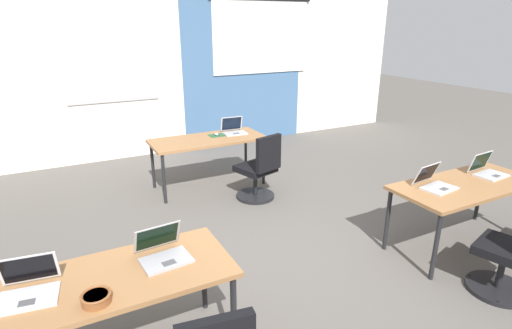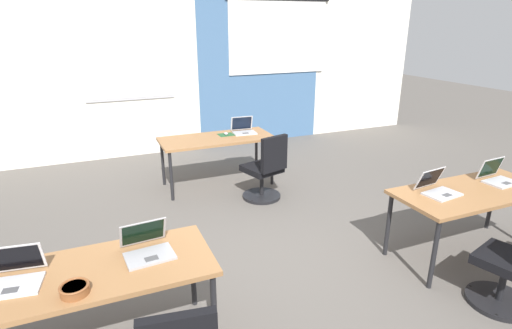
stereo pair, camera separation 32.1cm
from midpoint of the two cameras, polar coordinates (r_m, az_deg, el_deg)
ground_plane at (r=4.21m, az=2.36°, el=-13.25°), size 24.00×24.00×0.00m
back_wall_assembly at (r=7.53m, az=-13.61°, el=12.40°), size 10.00×0.27×2.80m
desk_near_left at (r=2.94m, az=-23.03°, el=-15.53°), size 1.60×0.70×0.72m
desk_near_right at (r=4.59m, az=25.84°, el=-3.13°), size 1.60×0.70×0.72m
desk_far_center at (r=5.78m, az=-8.40°, el=3.08°), size 1.60×0.70×0.72m
laptop_far_right at (r=5.99m, az=-4.70°, el=4.90°), size 0.35×0.31×0.23m
mousepad_far_right at (r=5.90m, az=-7.16°, el=4.09°), size 0.22×0.19×0.00m
mouse_far_right at (r=5.89m, az=-7.17°, el=4.27°), size 0.07×0.11×0.03m
chair_far_right at (r=5.37m, az=-1.29°, el=-1.21°), size 0.54×0.60×0.92m
laptop_near_left_end at (r=2.95m, az=-32.36°, el=-14.61°), size 0.37×0.34×0.23m
laptop_near_right_inner at (r=4.31m, az=22.03°, el=-2.45°), size 0.37×0.36×0.22m
laptop_near_right_end at (r=4.91m, az=28.33°, el=-0.75°), size 0.35×0.32×0.23m
laptop_near_left_inner at (r=2.97m, az=-16.13°, el=-11.86°), size 0.36×0.35×0.22m
snack_bowl at (r=2.71m, az=-25.04°, el=-16.77°), size 0.18×0.18×0.06m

